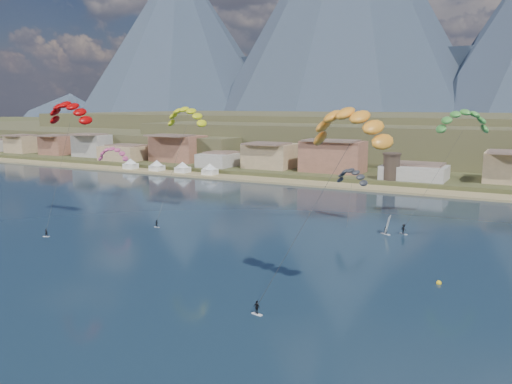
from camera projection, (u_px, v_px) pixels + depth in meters
ground at (141, 304)px, 67.43m from camera, size 2400.00×2400.00×0.00m
beach at (368, 188)px, 159.73m from camera, size 2200.00×12.00×0.90m
land at (486, 129)px, 555.29m from camera, size 2200.00×900.00×4.00m
foothills at (484, 138)px, 258.10m from camera, size 940.00×210.00×18.00m
mountain_ridge at (497, 19)px, 766.61m from camera, size 2060.00×480.00×400.00m
town at (274, 153)px, 190.84m from camera, size 400.00×24.00×12.00m
watchtower at (391, 166)px, 163.37m from camera, size 5.82×5.82×8.60m
beach_tents at (169, 164)px, 194.35m from camera, size 43.40×6.40×5.00m
kitesurfer_red at (69, 109)px, 108.04m from camera, size 10.87×13.21×27.72m
kitesurfer_yellow at (186, 114)px, 116.68m from camera, size 10.15×14.88×26.90m
kitesurfer_orange at (350, 122)px, 62.10m from camera, size 15.61×11.22×26.89m
kitesurfer_green at (463, 118)px, 107.79m from camera, size 15.15×19.00×27.36m
distant_kite_pink at (113, 152)px, 138.33m from camera, size 9.16×6.97×16.26m
distant_kite_dark at (352, 174)px, 113.88m from camera, size 8.59×6.93×13.84m
windsurfer at (386, 228)px, 103.26m from camera, size 2.39×2.40×3.80m
buoy at (439, 283)px, 74.90m from camera, size 0.76×0.76×0.76m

